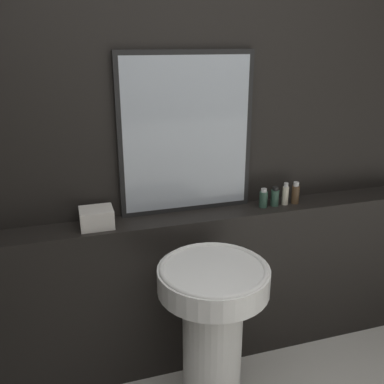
{
  "coord_description": "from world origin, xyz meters",
  "views": [
    {
      "loc": [
        -0.65,
        -0.52,
        1.82
      ],
      "look_at": [
        -0.06,
        1.41,
        1.1
      ],
      "focal_mm": 40.0,
      "sensor_mm": 36.0,
      "label": 1
    }
  ],
  "objects_px": {
    "towel_stack": "(97,218)",
    "lotion_bottle": "(285,195)",
    "body_wash_bottle": "(295,194)",
    "shampoo_bottle": "(263,199)",
    "pedestal_sink": "(213,327)",
    "mirror": "(186,135)",
    "conditioner_bottle": "(275,197)"
  },
  "relations": [
    {
      "from": "pedestal_sink",
      "to": "lotion_bottle",
      "type": "bearing_deg",
      "value": 36.57
    },
    {
      "from": "lotion_bottle",
      "to": "body_wash_bottle",
      "type": "relative_size",
      "value": 1.02
    },
    {
      "from": "mirror",
      "to": "body_wash_bottle",
      "type": "distance_m",
      "value": 0.73
    },
    {
      "from": "pedestal_sink",
      "to": "mirror",
      "type": "bearing_deg",
      "value": 87.05
    },
    {
      "from": "pedestal_sink",
      "to": "mirror",
      "type": "distance_m",
      "value": 0.97
    },
    {
      "from": "lotion_bottle",
      "to": "shampoo_bottle",
      "type": "bearing_deg",
      "value": 180.0
    },
    {
      "from": "mirror",
      "to": "lotion_bottle",
      "type": "relative_size",
      "value": 6.52
    },
    {
      "from": "pedestal_sink",
      "to": "lotion_bottle",
      "type": "height_order",
      "value": "lotion_bottle"
    },
    {
      "from": "pedestal_sink",
      "to": "lotion_bottle",
      "type": "distance_m",
      "value": 0.86
    },
    {
      "from": "towel_stack",
      "to": "conditioner_bottle",
      "type": "height_order",
      "value": "conditioner_bottle"
    },
    {
      "from": "conditioner_bottle",
      "to": "body_wash_bottle",
      "type": "distance_m",
      "value": 0.13
    },
    {
      "from": "pedestal_sink",
      "to": "shampoo_bottle",
      "type": "relative_size",
      "value": 7.85
    },
    {
      "from": "pedestal_sink",
      "to": "towel_stack",
      "type": "xyz_separation_m",
      "value": [
        -0.47,
        0.44,
        0.45
      ]
    },
    {
      "from": "shampoo_bottle",
      "to": "conditioner_bottle",
      "type": "height_order",
      "value": "conditioner_bottle"
    },
    {
      "from": "mirror",
      "to": "body_wash_bottle",
      "type": "height_order",
      "value": "mirror"
    },
    {
      "from": "towel_stack",
      "to": "body_wash_bottle",
      "type": "distance_m",
      "value": 1.12
    },
    {
      "from": "conditioner_bottle",
      "to": "lotion_bottle",
      "type": "distance_m",
      "value": 0.07
    },
    {
      "from": "shampoo_bottle",
      "to": "conditioner_bottle",
      "type": "distance_m",
      "value": 0.07
    },
    {
      "from": "shampoo_bottle",
      "to": "body_wash_bottle",
      "type": "distance_m",
      "value": 0.2
    },
    {
      "from": "conditioner_bottle",
      "to": "lotion_bottle",
      "type": "height_order",
      "value": "lotion_bottle"
    },
    {
      "from": "towel_stack",
      "to": "lotion_bottle",
      "type": "xyz_separation_m",
      "value": [
        1.06,
        0.0,
        0.01
      ]
    },
    {
      "from": "shampoo_bottle",
      "to": "lotion_bottle",
      "type": "xyz_separation_m",
      "value": [
        0.14,
        0.0,
        0.01
      ]
    },
    {
      "from": "mirror",
      "to": "conditioner_bottle",
      "type": "distance_m",
      "value": 0.62
    },
    {
      "from": "mirror",
      "to": "lotion_bottle",
      "type": "bearing_deg",
      "value": -8.43
    },
    {
      "from": "towel_stack",
      "to": "lotion_bottle",
      "type": "distance_m",
      "value": 1.06
    },
    {
      "from": "body_wash_bottle",
      "to": "towel_stack",
      "type": "bearing_deg",
      "value": -180.0
    },
    {
      "from": "pedestal_sink",
      "to": "body_wash_bottle",
      "type": "xyz_separation_m",
      "value": [
        0.65,
        0.44,
        0.46
      ]
    },
    {
      "from": "towel_stack",
      "to": "body_wash_bottle",
      "type": "xyz_separation_m",
      "value": [
        1.12,
        0.0,
        0.01
      ]
    },
    {
      "from": "conditioner_bottle",
      "to": "shampoo_bottle",
      "type": "bearing_deg",
      "value": 180.0
    },
    {
      "from": "towel_stack",
      "to": "body_wash_bottle",
      "type": "relative_size",
      "value": 1.29
    },
    {
      "from": "mirror",
      "to": "shampoo_bottle",
      "type": "bearing_deg",
      "value": -11.09
    },
    {
      "from": "mirror",
      "to": "lotion_bottle",
      "type": "height_order",
      "value": "mirror"
    }
  ]
}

